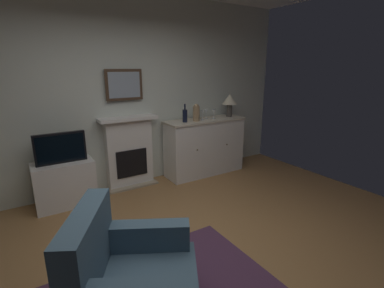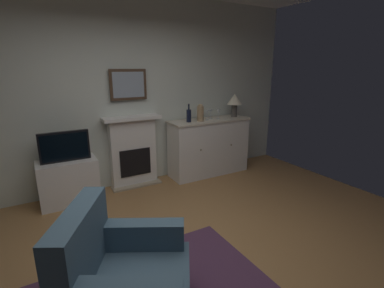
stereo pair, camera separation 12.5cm
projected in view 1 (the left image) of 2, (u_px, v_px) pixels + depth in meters
name	position (u px, v px, depth m)	size (l,w,h in m)	color
ground_plane	(194.00, 266.00, 2.73)	(6.15, 4.46, 0.10)	#9E7042
wall_rear	(114.00, 94.00, 4.13)	(6.15, 0.06, 2.86)	silver
fireplace_unit	(129.00, 152.00, 4.33)	(0.87, 0.30, 1.10)	white
framed_picture	(124.00, 85.00, 4.10)	(0.55, 0.04, 0.45)	#473323
sideboard_cabinet	(205.00, 147.00, 4.87)	(1.41, 0.49, 0.96)	white
table_lamp	(230.00, 101.00, 4.93)	(0.26, 0.26, 0.40)	#4C4742
wine_bottle	(185.00, 115.00, 4.47)	(0.08, 0.08, 0.29)	black
wine_glass_left	(203.00, 113.00, 4.64)	(0.07, 0.07, 0.16)	silver
wine_glass_center	(206.00, 112.00, 4.75)	(0.07, 0.07, 0.16)	silver
wine_glass_right	(214.00, 112.00, 4.75)	(0.07, 0.07, 0.16)	silver
vase_decorative	(196.00, 112.00, 4.55)	(0.11, 0.11, 0.28)	#9E7F5B
tv_cabinet	(65.00, 184.00, 3.76)	(0.75, 0.42, 0.61)	white
tv_set	(60.00, 148.00, 3.61)	(0.62, 0.07, 0.40)	black
armchair	(130.00, 282.00, 1.94)	(1.07, 1.06, 0.92)	#3F596B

